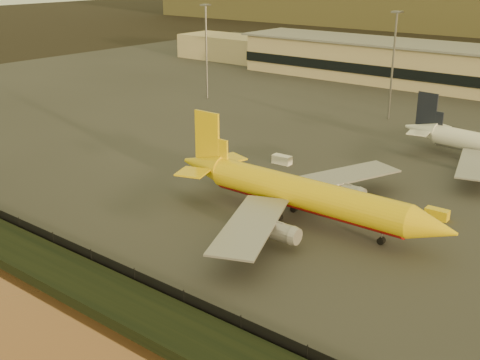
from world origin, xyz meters
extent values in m
plane|color=black|center=(0.00, 0.00, 0.00)|extent=(900.00, 900.00, 0.00)
cube|color=black|center=(0.00, -17.00, 0.70)|extent=(320.00, 7.00, 1.40)
cube|color=#2D2D2D|center=(0.00, 95.00, 0.10)|extent=(320.00, 220.00, 0.20)
cube|color=black|center=(0.00, -13.00, 1.30)|extent=(300.00, 0.05, 2.20)
cube|color=black|center=(0.00, 113.80, 5.20)|extent=(160.00, 0.60, 3.00)
cube|color=tan|center=(-95.00, 129.00, 4.70)|extent=(50.00, 18.00, 9.00)
cylinder|color=slate|center=(-60.00, 70.00, 12.70)|extent=(0.50, 0.50, 25.00)
cube|color=slate|center=(-60.00, 70.00, 25.40)|extent=(2.20, 2.20, 0.40)
cylinder|color=slate|center=(-10.00, 80.00, 12.70)|extent=(0.50, 0.50, 25.00)
cube|color=slate|center=(-10.00, 80.00, 25.40)|extent=(2.20, 2.20, 0.40)
cylinder|color=yellow|center=(7.59, 15.39, 4.57)|extent=(31.85, 4.80, 4.60)
cylinder|color=#9F0B09|center=(7.59, 15.39, 3.76)|extent=(30.96, 3.78, 3.59)
cone|color=yellow|center=(26.60, 15.51, 4.57)|extent=(6.22, 4.64, 4.60)
cone|color=yellow|center=(-12.29, 15.27, 4.91)|extent=(7.98, 4.65, 4.60)
cube|color=yellow|center=(-11.41, 15.27, 9.97)|extent=(4.86, 0.40, 8.04)
cube|color=yellow|center=(-10.56, 19.87, 5.26)|extent=(5.54, 5.50, 0.28)
cube|color=yellow|center=(-10.50, 10.68, 5.26)|extent=(5.57, 5.54, 0.28)
cube|color=gray|center=(6.63, 27.63, 3.76)|extent=(13.09, 20.77, 0.28)
cylinder|color=gray|center=(8.86, 24.66, 2.50)|extent=(5.32, 2.56, 2.53)
cube|color=gray|center=(6.79, 3.15, 3.76)|extent=(13.29, 20.75, 0.28)
cylinder|color=gray|center=(8.98, 6.14, 2.50)|extent=(5.32, 2.56, 2.53)
cylinder|color=black|center=(19.75, 15.47, 0.71)|extent=(1.02, 0.81, 1.01)
cylinder|color=slate|center=(19.75, 15.47, 1.23)|extent=(0.18, 0.18, 2.07)
cylinder|color=black|center=(4.29, 13.30, 0.71)|extent=(1.02, 0.81, 1.01)
cylinder|color=slate|center=(4.29, 13.30, 1.23)|extent=(0.18, 0.18, 2.07)
cylinder|color=black|center=(4.27, 17.44, 0.71)|extent=(1.02, 0.81, 1.01)
cylinder|color=slate|center=(4.27, 17.44, 1.23)|extent=(0.18, 0.18, 2.07)
cone|color=white|center=(5.79, 61.42, 4.19)|extent=(7.44, 4.74, 3.89)
cube|color=black|center=(6.56, 61.32, 8.47)|extent=(4.29, 0.85, 6.81)
cube|color=white|center=(7.82, 65.09, 4.48)|extent=(5.10, 5.00, 0.23)
cube|color=white|center=(6.85, 57.36, 4.48)|extent=(4.52, 4.36, 0.23)
cube|color=gray|center=(21.06, 48.70, 3.22)|extent=(9.74, 18.33, 0.23)
cube|color=yellow|center=(22.36, 28.55, 0.97)|extent=(3.46, 1.62, 1.54)
cube|color=white|center=(-10.51, 35.41, 1.03)|extent=(3.73, 1.77, 1.66)
camera|label=1|loc=(50.70, -54.19, 36.46)|focal=45.00mm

